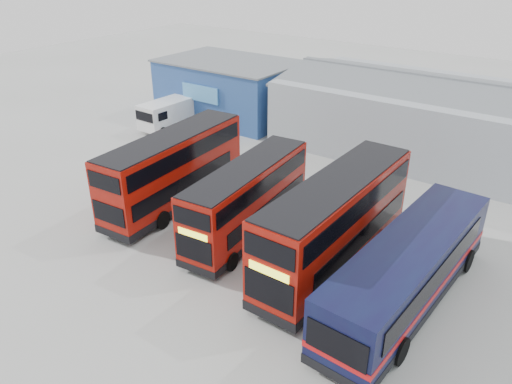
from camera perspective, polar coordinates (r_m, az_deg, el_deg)
name	(u,v)px	position (r m, az deg, el deg)	size (l,w,h in m)	color
ground_plane	(227,245)	(27.08, -3.31, -6.11)	(120.00, 120.00, 0.00)	gray
office_block	(230,88)	(47.16, -3.01, 11.76)	(12.30, 8.32, 5.12)	navy
maintenance_shed	(485,128)	(39.98, 24.73, 6.64)	(30.50, 12.00, 5.89)	#9BA1A9
double_decker_left	(174,171)	(30.59, -9.35, 2.41)	(3.38, 10.92, 4.55)	#991108
double_decker_centre	(247,201)	(27.10, -1.00, -1.01)	(3.22, 9.95, 4.14)	#991108
double_decker_right	(335,225)	(24.50, 9.04, -3.72)	(2.99, 11.37, 4.79)	#991108
single_decker_blue	(408,273)	(23.10, 16.95, -8.84)	(3.53, 12.47, 3.34)	black
panel_van	(169,113)	(44.60, -9.91, 8.92)	(2.52, 5.69, 2.46)	silver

